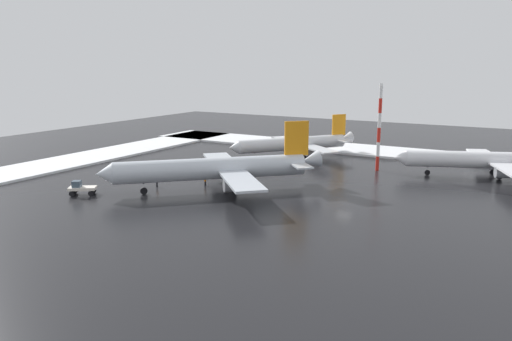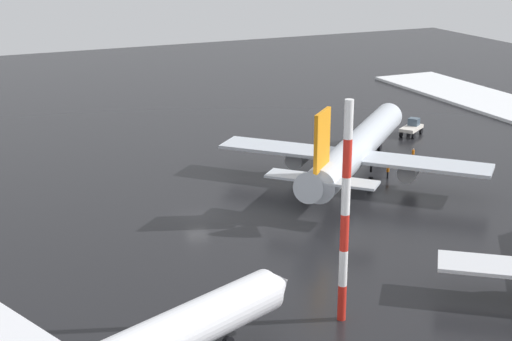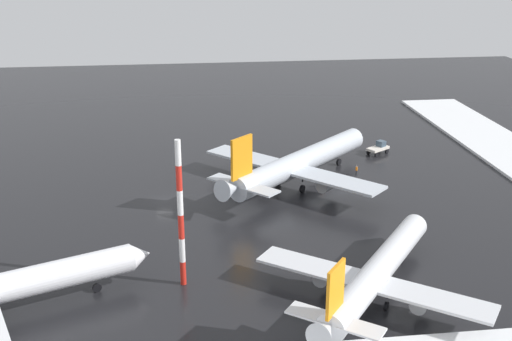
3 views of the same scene
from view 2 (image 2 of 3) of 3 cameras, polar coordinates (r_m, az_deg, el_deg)
ground_plane at (r=87.49m, az=-4.32°, el=-3.23°), size 240.00×240.00×0.00m
airplane_parked_portside at (r=98.98m, az=7.34°, el=1.63°), size 32.25×31.54×12.10m
pushback_tug at (r=121.46m, az=11.28°, el=3.13°), size 5.04×4.42×2.50m
ground_crew_beside_wing at (r=100.56m, az=9.57°, el=-0.02°), size 0.36×0.36×1.71m
ground_crew_mid_apron at (r=108.58m, az=11.36°, el=1.21°), size 0.36×0.36×1.71m
antenna_mast at (r=62.02m, az=6.50°, el=-3.18°), size 0.70×0.70×18.46m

